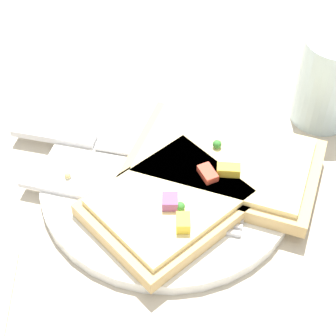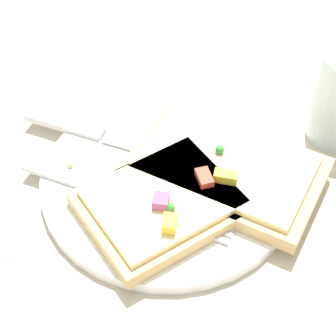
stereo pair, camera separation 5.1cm
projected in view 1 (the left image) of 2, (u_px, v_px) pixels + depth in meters
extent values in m
plane|color=#BCB29E|center=(168.00, 184.00, 0.53)|extent=(4.00, 4.00, 0.00)
cylinder|color=white|center=(168.00, 180.00, 0.52)|extent=(0.24, 0.24, 0.01)
cube|color=silver|center=(87.00, 193.00, 0.50)|extent=(0.05, 0.13, 0.01)
cube|color=silver|center=(184.00, 213.00, 0.48)|extent=(0.04, 0.06, 0.01)
cube|color=silver|center=(225.00, 232.00, 0.47)|extent=(0.01, 0.03, 0.00)
cube|color=silver|center=(227.00, 225.00, 0.48)|extent=(0.01, 0.03, 0.00)
cube|color=silver|center=(228.00, 218.00, 0.48)|extent=(0.01, 0.03, 0.00)
cube|color=silver|center=(230.00, 212.00, 0.48)|extent=(0.01, 0.03, 0.00)
cube|color=silver|center=(54.00, 135.00, 0.55)|extent=(0.04, 0.09, 0.01)
cube|color=silver|center=(164.00, 154.00, 0.53)|extent=(0.05, 0.14, 0.00)
cube|color=tan|center=(224.00, 164.00, 0.52)|extent=(0.16, 0.20, 0.01)
cube|color=beige|center=(225.00, 156.00, 0.51)|extent=(0.14, 0.17, 0.01)
cube|color=yellow|center=(228.00, 170.00, 0.49)|extent=(0.01, 0.02, 0.01)
sphere|color=#388433|center=(217.00, 144.00, 0.51)|extent=(0.01, 0.01, 0.01)
cube|color=tan|center=(173.00, 205.00, 0.48)|extent=(0.17, 0.17, 0.01)
cube|color=beige|center=(174.00, 197.00, 0.48)|extent=(0.15, 0.15, 0.01)
cube|color=#D14733|center=(208.00, 173.00, 0.49)|extent=(0.02, 0.02, 0.01)
cube|color=yellow|center=(183.00, 223.00, 0.45)|extent=(0.02, 0.01, 0.01)
sphere|color=#388433|center=(180.00, 206.00, 0.46)|extent=(0.01, 0.01, 0.01)
cube|color=#934C8E|center=(165.00, 202.00, 0.46)|extent=(0.01, 0.01, 0.01)
sphere|color=tan|center=(137.00, 187.00, 0.50)|extent=(0.01, 0.01, 0.01)
sphere|color=tan|center=(222.00, 154.00, 0.53)|extent=(0.01, 0.01, 0.01)
sphere|color=tan|center=(68.00, 176.00, 0.51)|extent=(0.01, 0.01, 0.01)
sphere|color=tan|center=(151.00, 153.00, 0.53)|extent=(0.01, 0.01, 0.01)
sphere|color=tan|center=(184.00, 170.00, 0.51)|extent=(0.01, 0.01, 0.01)
cylinder|color=silver|center=(329.00, 81.00, 0.55)|extent=(0.06, 0.06, 0.09)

